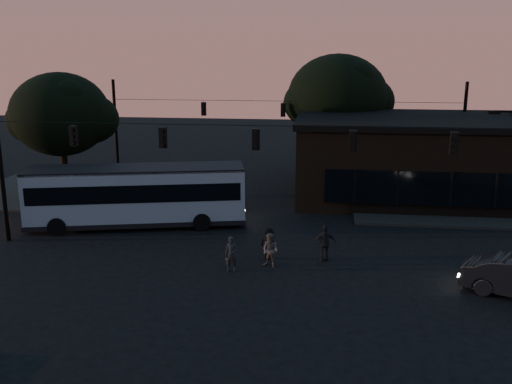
# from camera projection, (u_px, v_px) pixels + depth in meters

# --- Properties ---
(ground) EXTENTS (120.00, 120.00, 0.00)m
(ground) POSITION_uv_depth(u_px,v_px,m) (244.00, 283.00, 24.23)
(ground) COLOR black
(ground) RESTS_ON ground
(sidewalk_far_right) EXTENTS (14.00, 10.00, 0.15)m
(sidewalk_far_right) POSITION_uv_depth(u_px,v_px,m) (463.00, 205.00, 36.23)
(sidewalk_far_right) COLOR black
(sidewalk_far_right) RESTS_ON ground
(sidewalk_far_left) EXTENTS (14.00, 10.00, 0.15)m
(sidewalk_far_left) POSITION_uv_depth(u_px,v_px,m) (74.00, 193.00, 39.40)
(sidewalk_far_left) COLOR black
(sidewalk_far_left) RESTS_ON ground
(building) EXTENTS (15.40, 10.41, 5.40)m
(building) POSITION_uv_depth(u_px,v_px,m) (413.00, 157.00, 37.87)
(building) COLOR black
(building) RESTS_ON ground
(tree_behind) EXTENTS (7.60, 7.60, 9.43)m
(tree_behind) POSITION_uv_depth(u_px,v_px,m) (338.00, 97.00, 43.44)
(tree_behind) COLOR black
(tree_behind) RESTS_ON ground
(tree_left) EXTENTS (6.40, 6.40, 8.30)m
(tree_left) POSITION_uv_depth(u_px,v_px,m) (60.00, 114.00, 37.12)
(tree_left) COLOR black
(tree_left) RESTS_ON ground
(signal_rig_near) EXTENTS (26.24, 0.30, 7.50)m
(signal_rig_near) POSITION_uv_depth(u_px,v_px,m) (256.00, 162.00, 27.02)
(signal_rig_near) COLOR black
(signal_rig_near) RESTS_ON ground
(signal_rig_far) EXTENTS (26.24, 0.30, 7.50)m
(signal_rig_far) POSITION_uv_depth(u_px,v_px,m) (283.00, 125.00, 42.48)
(signal_rig_far) COLOR black
(signal_rig_far) RESTS_ON ground
(bus) EXTENTS (12.27, 5.48, 3.37)m
(bus) POSITION_uv_depth(u_px,v_px,m) (137.00, 193.00, 31.73)
(bus) COLOR gray
(bus) RESTS_ON ground
(pedestrian_a) EXTENTS (0.59, 0.40, 1.59)m
(pedestrian_a) POSITION_uv_depth(u_px,v_px,m) (231.00, 254.00, 25.36)
(pedestrian_a) COLOR black
(pedestrian_a) RESTS_ON ground
(pedestrian_b) EXTENTS (0.96, 0.89, 1.58)m
(pedestrian_b) POSITION_uv_depth(u_px,v_px,m) (270.00, 250.00, 25.83)
(pedestrian_b) COLOR #504A49
(pedestrian_b) RESTS_ON ground
(pedestrian_c) EXTENTS (1.12, 0.69, 1.78)m
(pedestrian_c) POSITION_uv_depth(u_px,v_px,m) (325.00, 243.00, 26.52)
(pedestrian_c) COLOR black
(pedestrian_c) RESTS_ON ground
(pedestrian_d) EXTENTS (1.14, 1.09, 1.55)m
(pedestrian_d) POSITION_uv_depth(u_px,v_px,m) (268.00, 243.00, 26.84)
(pedestrian_d) COLOR black
(pedestrian_d) RESTS_ON ground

